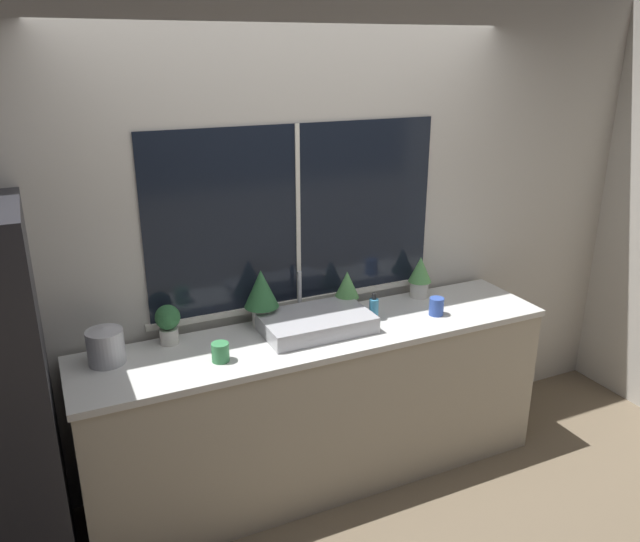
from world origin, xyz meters
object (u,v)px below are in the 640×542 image
potted_plant_center_left (261,293)px  potted_plant_center_right (347,288)px  sink (315,322)px  potted_plant_far_left (168,322)px  mug_green (220,352)px  kettle (106,345)px  potted_plant_far_right (420,275)px  mug_blue (436,306)px  soap_bottle (374,309)px

potted_plant_center_left → potted_plant_center_right: size_ratio=1.36×
sink → potted_plant_far_left: size_ratio=2.78×
mug_green → kettle: kettle is taller
potted_plant_center_right → mug_green: bearing=-160.4°
sink → potted_plant_far_right: (0.78, 0.17, 0.10)m
sink → potted_plant_far_left: bearing=167.4°
potted_plant_center_left → mug_blue: bearing=-16.2°
mug_green → mug_blue: 1.28m
potted_plant_center_left → soap_bottle: 0.64m
potted_plant_far_left → soap_bottle: size_ratio=1.36×
potted_plant_far_right → mug_blue: (-0.07, -0.28, -0.09)m
potted_plant_center_left → kettle: (-0.83, -0.08, -0.10)m
mug_green → sink: bearing=13.1°
potted_plant_center_left → potted_plant_far_right: potted_plant_center_left is taller
sink → mug_green: (-0.57, -0.13, 0.00)m
potted_plant_center_right → soap_bottle: 0.21m
mug_blue → kettle: 1.80m
mug_green → mug_blue: bearing=1.1°
potted_plant_center_left → potted_plant_far_right: size_ratio=1.28×
potted_plant_far_left → mug_green: bearing=-58.6°
sink → mug_blue: 0.72m
sink → kettle: (-1.07, 0.08, 0.05)m
potted_plant_center_right → soap_bottle: potted_plant_center_right is taller
sink → potted_plant_far_right: 0.80m
potted_plant_center_left → kettle: potted_plant_center_left is taller
potted_plant_far_left → mug_green: potted_plant_far_left is taller
mug_blue → soap_bottle: bearing=165.0°
potted_plant_far_left → potted_plant_center_left: size_ratio=0.65×
potted_plant_far_right → mug_green: bearing=-167.4°
potted_plant_far_left → potted_plant_center_left: 0.51m
potted_plant_far_left → mug_blue: 1.49m
potted_plant_far_left → kettle: size_ratio=1.12×
potted_plant_center_right → kettle: potted_plant_center_right is taller
kettle → potted_plant_center_right: bearing=3.6°
sink → potted_plant_center_right: size_ratio=2.47×
mug_blue → mug_green: bearing=-178.9°
potted_plant_far_right → mug_blue: 0.30m
kettle → mug_blue: bearing=-6.2°
potted_plant_far_left → soap_bottle: bearing=-9.3°
potted_plant_far_left → potted_plant_center_left: potted_plant_center_left is taller
potted_plant_far_left → soap_bottle: (1.11, -0.18, -0.05)m
sink → mug_green: size_ratio=6.16×
potted_plant_center_right → kettle: bearing=-176.4°
soap_bottle → potted_plant_far_left: bearing=170.7°
potted_plant_center_left → potted_plant_center_right: potted_plant_center_left is taller
mug_green → kettle: bearing=156.7°
potted_plant_far_left → potted_plant_far_right: potted_plant_far_right is taller
potted_plant_center_right → mug_blue: potted_plant_center_right is taller
sink → mug_blue: (0.71, -0.11, 0.01)m
potted_plant_far_left → mug_blue: bearing=-10.7°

